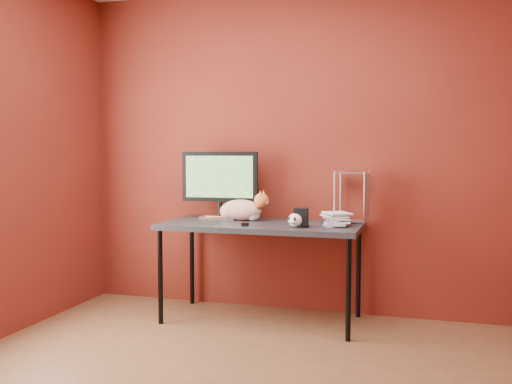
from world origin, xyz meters
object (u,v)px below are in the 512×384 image
(book_stack, at_px, (326,150))
(monitor, at_px, (220,181))
(desk, at_px, (261,230))
(speaker, at_px, (301,218))
(cat, at_px, (242,210))
(skull_mug, at_px, (295,220))

(book_stack, bearing_deg, monitor, 168.03)
(desk, relative_size, speaker, 10.96)
(monitor, distance_m, book_stack, 0.94)
(desk, distance_m, monitor, 0.56)
(cat, bearing_deg, desk, -22.94)
(cat, xyz_separation_m, skull_mug, (0.50, -0.31, -0.03))
(cat, xyz_separation_m, speaker, (0.54, -0.27, -0.02))
(cat, height_order, skull_mug, cat)
(book_stack, bearing_deg, desk, 178.53)
(monitor, relative_size, speaker, 4.55)
(skull_mug, height_order, speaker, speaker)
(cat, distance_m, speaker, 0.60)
(cat, xyz_separation_m, book_stack, (0.69, -0.13, 0.47))
(desk, bearing_deg, monitor, 156.24)
(monitor, height_order, speaker, monitor)
(cat, distance_m, book_stack, 0.84)
(skull_mug, bearing_deg, book_stack, 62.16)
(cat, bearing_deg, speaker, -18.47)
(cat, bearing_deg, book_stack, -2.38)
(monitor, relative_size, cat, 1.20)
(desk, bearing_deg, cat, 148.44)
(desk, height_order, cat, cat)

